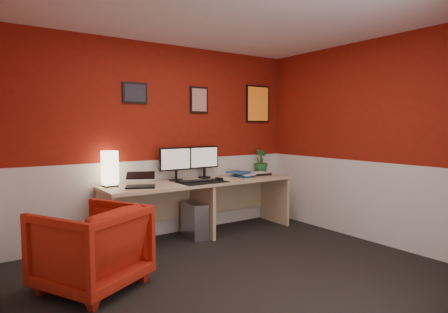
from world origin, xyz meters
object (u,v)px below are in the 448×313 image
monitor_left (176,159)px  potted_plant (261,161)px  armchair (91,247)px  monitor_right (204,157)px  shoji_lamp (110,170)px  laptop (140,178)px  zen_tray (257,174)px  pc_tower (194,220)px  desk (202,208)px

monitor_left → potted_plant: (1.44, 0.01, -0.11)m
armchair → monitor_right: bearing=-178.4°
shoji_lamp → monitor_left: bearing=-1.9°
armchair → laptop: bearing=-163.7°
shoji_lamp → zen_tray: shoji_lamp is taller
pc_tower → monitor_left: bearing=140.6°
desk → monitor_right: 0.71m
pc_tower → armchair: bearing=-145.9°
desk → armchair: armchair is taller
desk → armchair: bearing=-153.2°
desk → armchair: (-1.66, -0.84, 0.01)m
monitor_right → zen_tray: monitor_right is taller
desk → monitor_right: monitor_right is taller
armchair → potted_plant: bearing=171.7°
desk → pc_tower: (-0.12, 0.01, -0.14)m
monitor_right → zen_tray: 0.85m
shoji_lamp → monitor_left: 0.86m
armchair → zen_tray: bearing=170.1°
monitor_left → monitor_right: size_ratio=1.00×
pc_tower → monitor_right: bearing=41.3°
zen_tray → monitor_right: bearing=167.0°
monitor_left → monitor_right: bearing=4.5°
potted_plant → armchair: (-2.81, -1.02, -0.54)m
monitor_right → potted_plant: bearing=-1.5°
desk → laptop: bearing=-175.6°
desk → shoji_lamp: 1.29m
shoji_lamp → zen_tray: bearing=-4.8°
desk → pc_tower: desk is taller
zen_tray → potted_plant: size_ratio=0.95×
monitor_left → potted_plant: bearing=0.4°
monitor_left → armchair: (-1.37, -1.01, -0.65)m
shoji_lamp → monitor_left: size_ratio=0.69×
zen_tray → armchair: (-2.61, -0.87, -0.37)m
shoji_lamp → pc_tower: (1.03, -0.20, -0.70)m
desk → laptop: size_ratio=7.88×
laptop → potted_plant: (2.03, 0.26, 0.07)m
laptop → monitor_left: 0.66m
shoji_lamp → monitor_right: monitor_right is taller
potted_plant → armchair: bearing=-160.0°
laptop → shoji_lamp: bearing=158.5°
shoji_lamp → monitor_right: 1.31m
monitor_right → desk: bearing=-127.8°
armchair → monitor_left: bearing=-171.7°
laptop → potted_plant: size_ratio=0.90×
shoji_lamp → potted_plant: 2.30m
monitor_right → potted_plant: size_ratio=1.58×
pc_tower → armchair: armchair is taller
desk → potted_plant: bearing=9.2°
zen_tray → potted_plant: potted_plant is taller
desk → monitor_left: 0.74m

